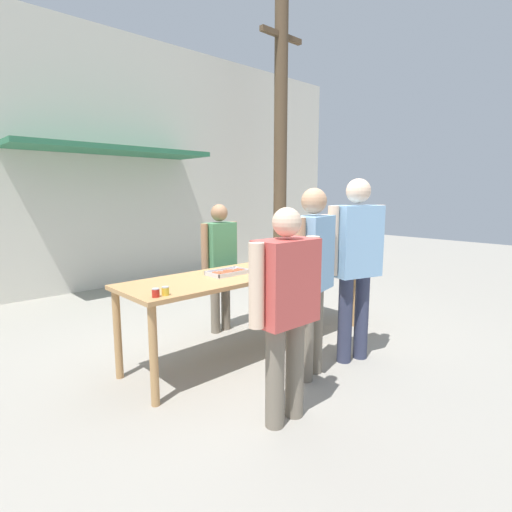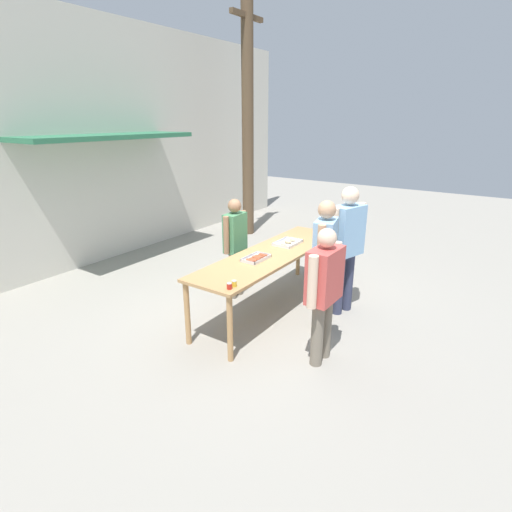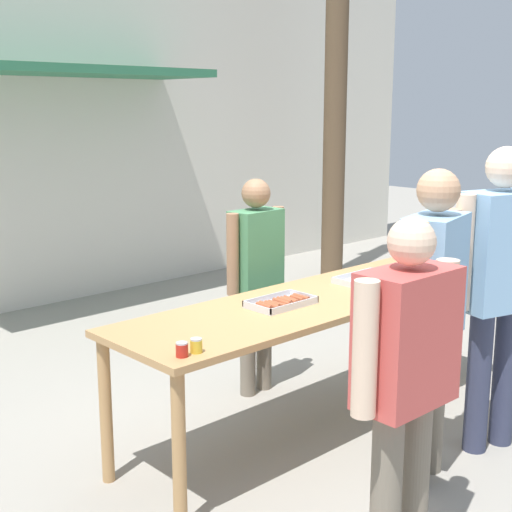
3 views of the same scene
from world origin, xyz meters
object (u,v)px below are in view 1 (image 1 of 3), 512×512
Objects in this scene: condiment_jar_mustard at (156,293)px; person_server_behind_table at (220,257)px; beer_cup at (350,254)px; food_tray_sausages at (227,273)px; person_customer_with_cup at (356,255)px; person_customer_waiting_in_line at (313,267)px; condiment_jar_ketchup at (165,291)px; utility_pole at (280,141)px; person_customer_holding_hotdog at (286,300)px; food_tray_buns at (285,263)px.

person_server_behind_table reaches higher than condiment_jar_mustard.
person_server_behind_table is at bearing 142.86° from beer_cup.
person_server_behind_table is at bearing 57.51° from food_tray_sausages.
person_customer_with_cup is at bearing -18.27° from condiment_jar_mustard.
person_customer_with_cup reaches higher than person_customer_waiting_in_line.
person_customer_with_cup is (1.79, -0.62, 0.17)m from condiment_jar_ketchup.
food_tray_sausages is 0.08× the size of utility_pole.
beer_cup is 1.06m from person_customer_with_cup.
person_customer_with_cup reaches higher than beer_cup.
food_tray_sausages is 0.93m from person_customer_waiting_in_line.
person_customer_waiting_in_line is 5.13m from utility_pole.
person_customer_with_cup is at bearing -166.89° from person_customer_holding_hotdog.
food_tray_buns reaches higher than food_tray_sausages.
beer_cup is 2.36m from person_customer_holding_hotdog.
person_customer_with_cup is at bearing -126.62° from utility_pole.
person_customer_waiting_in_line is (-0.61, 0.05, -0.05)m from person_customer_with_cup.
food_tray_buns is 0.81m from person_server_behind_table.
condiment_jar_mustard reaches higher than food_tray_sausages.
food_tray_buns is 0.08× the size of utility_pole.
food_tray_buns is at bearing -0.14° from food_tray_sausages.
person_customer_waiting_in_line is (0.28, -0.88, 0.14)m from food_tray_sausages.
utility_pole is (4.55, 2.98, 1.83)m from condiment_jar_mustard.
food_tray_sausages is 1.30m from person_customer_holding_hotdog.
person_customer_with_cup is (-0.84, -0.63, 0.15)m from beer_cup.
condiment_jar_ketchup is at bearing -0.70° from condiment_jar_mustard.
person_customer_holding_hotdog is (0.54, -0.91, 0.02)m from condiment_jar_mustard.
food_tray_sausages is 4.82m from utility_pole.
condiment_jar_mustard is 0.04× the size of person_customer_waiting_in_line.
condiment_jar_ketchup is at bearing -2.89° from person_customer_with_cup.
person_customer_with_cup reaches higher than food_tray_sausages.
person_customer_waiting_in_line reaches higher than food_tray_buns.
person_server_behind_table reaches higher than beer_cup.
food_tray_sausages is 3.69× the size of beer_cup.
person_customer_with_cup is (0.03, -0.93, 0.19)m from food_tray_buns.
beer_cup is 0.07× the size of person_customer_holding_hotdog.
person_server_behind_table is 0.98× the size of person_customer_holding_hotdog.
person_customer_holding_hotdog is at bearing -59.05° from condiment_jar_mustard.
person_customer_with_cup reaches higher than condiment_jar_mustard.
person_customer_holding_hotdog reaches higher than beer_cup.
food_tray_buns is 1.88m from condiment_jar_mustard.
beer_cup is at bearing -9.83° from food_tray_sausages.
condiment_jar_mustard and condiment_jar_ketchup have the same top height.
utility_pole is (1.83, 2.97, 1.81)m from beer_cup.
food_tray_buns is at bearing -136.14° from person_customer_holding_hotdog.
food_tray_sausages is 5.65× the size of condiment_jar_ketchup.
person_customer_holding_hotdog is 0.30× the size of utility_pole.
condiment_jar_ketchup is 0.05× the size of person_server_behind_table.
food_tray_buns is 0.92m from beer_cup.
condiment_jar_mustard is at bearing -58.15° from person_customer_holding_hotdog.
food_tray_buns is 0.28× the size of person_server_behind_table.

